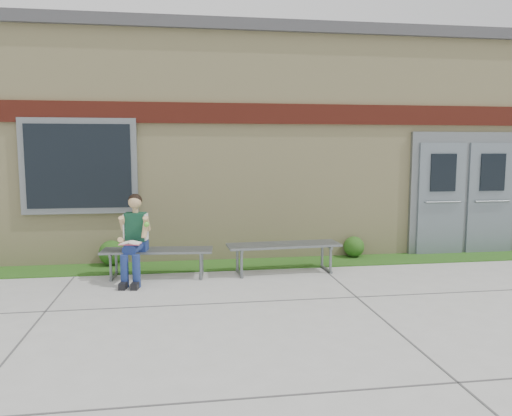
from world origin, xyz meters
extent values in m
plane|color=#9E9E99|center=(0.00, 0.00, 0.00)|extent=(80.00, 80.00, 0.00)
cube|color=#184612|center=(0.00, 2.60, 0.01)|extent=(16.00, 0.80, 0.02)
cube|color=beige|center=(0.00, 6.00, 2.00)|extent=(16.00, 6.00, 4.00)
cube|color=#3F3F42|center=(0.00, 6.00, 4.10)|extent=(16.20, 6.20, 0.20)
cube|color=maroon|center=(0.00, 2.97, 2.60)|extent=(16.00, 0.06, 0.35)
cube|color=slate|center=(-3.00, 2.96, 1.70)|extent=(1.90, 0.08, 1.60)
cube|color=black|center=(-3.00, 2.92, 1.70)|extent=(1.70, 0.04, 1.40)
cube|color=slate|center=(4.00, 2.96, 1.15)|extent=(2.20, 0.08, 2.30)
cube|color=slate|center=(3.50, 2.91, 1.05)|extent=(0.92, 0.06, 2.10)
cube|color=slate|center=(4.50, 2.91, 1.05)|extent=(0.92, 0.06, 2.10)
cube|color=slate|center=(-1.70, 1.98, 0.42)|extent=(1.73, 0.63, 0.03)
cube|color=slate|center=(-2.38, 1.98, 0.19)|extent=(0.09, 0.47, 0.39)
cube|color=slate|center=(-1.02, 1.98, 0.19)|extent=(0.09, 0.47, 0.39)
cube|color=slate|center=(0.30, 1.98, 0.45)|extent=(1.84, 0.60, 0.04)
cube|color=slate|center=(-0.43, 1.98, 0.21)|extent=(0.07, 0.51, 0.41)
cube|color=slate|center=(1.02, 1.98, 0.21)|extent=(0.07, 0.51, 0.41)
cube|color=navy|center=(-2.01, 1.93, 0.52)|extent=(0.36, 0.28, 0.15)
cube|color=#0E3521|center=(-2.01, 1.91, 0.81)|extent=(0.33, 0.24, 0.44)
sphere|color=tan|center=(-2.01, 1.91, 1.19)|extent=(0.23, 0.23, 0.20)
sphere|color=black|center=(-2.01, 1.92, 1.21)|extent=(0.24, 0.24, 0.21)
cylinder|color=navy|center=(-2.13, 1.70, 0.54)|extent=(0.20, 0.42, 0.14)
cylinder|color=navy|center=(-1.96, 1.68, 0.54)|extent=(0.20, 0.42, 0.14)
cylinder|color=navy|center=(-2.15, 1.47, 0.24)|extent=(0.11, 0.11, 0.48)
cylinder|color=navy|center=(-1.98, 1.45, 0.24)|extent=(0.11, 0.11, 0.48)
cube|color=black|center=(-2.16, 1.41, 0.05)|extent=(0.13, 0.26, 0.10)
cube|color=black|center=(-1.99, 1.38, 0.05)|extent=(0.13, 0.26, 0.10)
cylinder|color=tan|center=(-2.20, 1.89, 0.87)|extent=(0.12, 0.22, 0.25)
cylinder|color=tan|center=(-1.84, 1.83, 0.87)|extent=(0.12, 0.22, 0.25)
cube|color=white|center=(-2.06, 1.58, 0.63)|extent=(0.32, 0.25, 0.01)
cube|color=#DF536B|center=(-2.06, 1.58, 0.62)|extent=(0.33, 0.26, 0.01)
sphere|color=#61CE37|center=(-1.83, 1.69, 0.88)|extent=(0.08, 0.08, 0.08)
sphere|color=#184612|center=(-2.51, 2.85, 0.23)|extent=(0.42, 0.42, 0.42)
sphere|color=#184612|center=(1.79, 2.85, 0.21)|extent=(0.38, 0.38, 0.38)
camera|label=1|loc=(-1.32, -5.76, 2.00)|focal=35.00mm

